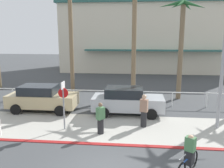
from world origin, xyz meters
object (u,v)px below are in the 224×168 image
object	(u,v)px
car_tan_1	(42,98)
pedestrian_1	(101,120)
car_silver_2	(127,101)
cyclist_blue_0	(189,156)
palm_tree_2	(70,5)
stop_sign_bike_lane	(63,99)
pedestrian_0	(144,112)
palm_tree_3	(134,19)
palm_tree_4	(182,28)

from	to	relation	value
car_tan_1	pedestrian_1	world-z (taller)	car_tan_1
car_silver_2	cyclist_blue_0	size ratio (longest dim) A/B	2.87
palm_tree_2	car_silver_2	world-z (taller)	palm_tree_2
stop_sign_bike_lane	cyclist_blue_0	xyz separation A→B (m)	(5.62, -3.56, -0.98)
palm_tree_2	pedestrian_0	size ratio (longest dim) A/B	5.42
stop_sign_bike_lane	palm_tree_3	xyz separation A→B (m)	(3.48, 7.58, 4.37)
cyclist_blue_0	pedestrian_0	world-z (taller)	pedestrian_0
car_silver_2	pedestrian_0	xyz separation A→B (m)	(0.97, -2.09, -0.02)
palm_tree_2	car_silver_2	xyz separation A→B (m)	(5.17, -6.46, -6.45)
stop_sign_bike_lane	palm_tree_3	distance (m)	9.41
palm_tree_2	palm_tree_4	xyz separation A→B (m)	(9.03, -2.38, -1.95)
palm_tree_2	car_silver_2	size ratio (longest dim) A/B	2.23
stop_sign_bike_lane	car_silver_2	size ratio (longest dim) A/B	0.58
palm_tree_2	pedestrian_1	bearing A→B (deg)	-67.72
palm_tree_4	pedestrian_1	size ratio (longest dim) A/B	4.52
car_silver_2	cyclist_blue_0	bearing A→B (deg)	-69.09
stop_sign_bike_lane	palm_tree_2	world-z (taller)	palm_tree_2
stop_sign_bike_lane	car_silver_2	bearing A→B (deg)	41.70
stop_sign_bike_lane	pedestrian_1	distance (m)	2.21
pedestrian_0	cyclist_blue_0	bearing A→B (deg)	-71.16
car_silver_2	pedestrian_1	world-z (taller)	car_silver_2
palm_tree_3	stop_sign_bike_lane	bearing A→B (deg)	-114.64
palm_tree_4	car_silver_2	bearing A→B (deg)	-133.40
palm_tree_2	palm_tree_4	size ratio (longest dim) A/B	1.34
cyclist_blue_0	pedestrian_1	bearing A→B (deg)	138.86
stop_sign_bike_lane	car_silver_2	distance (m)	4.34
palm_tree_2	pedestrian_1	xyz separation A→B (m)	(3.96, -9.67, -6.57)
palm_tree_3	car_tan_1	distance (m)	9.08
pedestrian_0	pedestrian_1	world-z (taller)	pedestrian_0
pedestrian_1	palm_tree_2	bearing A→B (deg)	112.28
palm_tree_4	cyclist_blue_0	world-z (taller)	palm_tree_4
palm_tree_2	pedestrian_0	distance (m)	12.36
palm_tree_2	palm_tree_3	size ratio (longest dim) A/B	1.15
car_silver_2	cyclist_blue_0	distance (m)	6.85
pedestrian_0	car_tan_1	bearing A→B (deg)	161.43
palm_tree_3	pedestrian_1	world-z (taller)	palm_tree_3
palm_tree_3	pedestrian_1	bearing A→B (deg)	-100.69
palm_tree_4	car_silver_2	size ratio (longest dim) A/B	1.67
car_tan_1	pedestrian_1	xyz separation A→B (m)	(4.33, -3.31, -0.12)
pedestrian_0	car_silver_2	bearing A→B (deg)	114.98
palm_tree_4	pedestrian_0	xyz separation A→B (m)	(-2.89, -6.17, -4.52)
pedestrian_1	car_tan_1	bearing A→B (deg)	142.65
palm_tree_3	car_silver_2	size ratio (longest dim) A/B	1.93
pedestrian_0	palm_tree_4	bearing A→B (deg)	64.90
pedestrian_1	stop_sign_bike_lane	bearing A→B (deg)	169.31
car_tan_1	stop_sign_bike_lane	bearing A→B (deg)	-51.22
palm_tree_4	cyclist_blue_0	xyz separation A→B (m)	(-1.42, -10.48, -4.67)
stop_sign_bike_lane	palm_tree_4	world-z (taller)	palm_tree_4
car_tan_1	palm_tree_3	bearing A→B (deg)	38.53
stop_sign_bike_lane	pedestrian_1	bearing A→B (deg)	-10.69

